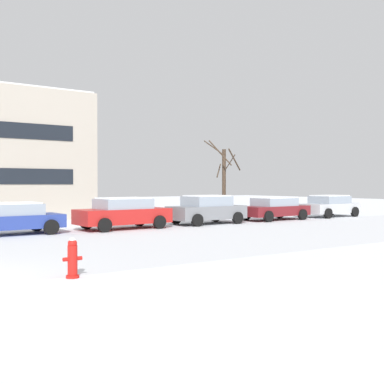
{
  "coord_description": "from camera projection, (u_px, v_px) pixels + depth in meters",
  "views": [
    {
      "loc": [
        -1.04,
        -11.51,
        2.12
      ],
      "look_at": [
        10.33,
        5.43,
        1.79
      ],
      "focal_mm": 44.4,
      "sensor_mm": 36.0,
      "label": 1
    }
  ],
  "objects": [
    {
      "name": "parked_car_red",
      "position": [
        123.0,
        213.0,
        22.5
      ],
      "size": [
        4.51,
        2.27,
        1.5
      ],
      "color": "red",
      "rests_on": "ground"
    },
    {
      "name": "parked_car_silver",
      "position": [
        330.0,
        206.0,
        30.95
      ],
      "size": [
        4.37,
        2.27,
        1.42
      ],
      "color": "silver",
      "rests_on": "ground"
    },
    {
      "name": "parked_car_gray",
      "position": [
        207.0,
        209.0,
        25.35
      ],
      "size": [
        4.28,
        2.26,
        1.54
      ],
      "color": "slate",
      "rests_on": "ground"
    },
    {
      "name": "fire_hydrant",
      "position": [
        73.0,
        258.0,
        10.72
      ],
      "size": [
        0.44,
        0.3,
        0.91
      ],
      "color": "red",
      "rests_on": "ground"
    },
    {
      "name": "tree_far_right",
      "position": [
        224.0,
        179.0,
        29.98
      ],
      "size": [
        2.09,
        1.89,
        4.92
      ],
      "color": "#423326",
      "rests_on": "ground"
    },
    {
      "name": "parked_car_blue",
      "position": [
        13.0,
        218.0,
        19.93
      ],
      "size": [
        4.03,
        2.23,
        1.36
      ],
      "color": "#283D93",
      "rests_on": "ground"
    },
    {
      "name": "parked_car_maroon",
      "position": [
        274.0,
        208.0,
        28.15
      ],
      "size": [
        4.51,
        2.22,
        1.37
      ],
      "color": "maroon",
      "rests_on": "ground"
    }
  ]
}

